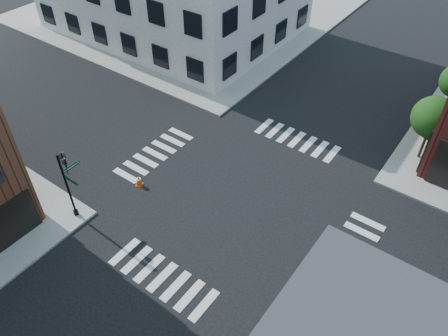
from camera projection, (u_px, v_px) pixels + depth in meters
ground at (240, 197)px, 26.37m from camera, size 120.00×120.00×0.00m
sidewalk_nw at (191, 7)px, 48.19m from camera, size 30.00×30.00×0.15m
tree_near at (434, 120)px, 26.95m from camera, size 2.69×2.69×4.49m
signal_pole at (68, 179)px, 23.39m from camera, size 1.29×1.24×4.60m
traffic_cone at (139, 181)px, 26.94m from camera, size 0.53×0.53×0.75m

